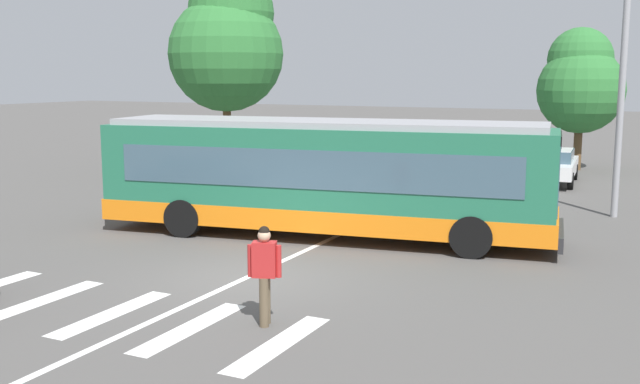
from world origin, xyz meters
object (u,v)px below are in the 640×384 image
object	(u,v)px
parked_car_silver	(418,157)
background_tree_right	(581,81)
parked_car_white	(551,164)
pedestrian_crossing_street	(265,270)
background_tree_left	(227,42)
parked_car_teal	(479,160)
city_transit_bus	(324,177)
twin_arm_street_lamp	(626,27)

from	to	relation	value
parked_car_silver	background_tree_right	xyz separation A→B (m)	(5.83, 4.81, 3.16)
parked_car_white	pedestrian_crossing_street	bearing A→B (deg)	-94.76
parked_car_silver	background_tree_right	world-z (taller)	background_tree_right
parked_car_white	background_tree_left	distance (m)	14.60
pedestrian_crossing_street	parked_car_teal	world-z (taller)	pedestrian_crossing_street
pedestrian_crossing_street	background_tree_left	size ratio (longest dim) A/B	0.20
city_transit_bus	parked_car_silver	xyz separation A→B (m)	(-1.73, 12.66, -0.82)
pedestrian_crossing_street	parked_car_white	size ratio (longest dim) A/B	0.37
twin_arm_street_lamp	parked_car_silver	bearing A→B (deg)	142.56
background_tree_left	twin_arm_street_lamp	bearing A→B (deg)	-14.74
background_tree_right	parked_car_teal	bearing A→B (deg)	-123.73
parked_car_silver	parked_car_white	distance (m)	5.49
parked_car_white	background_tree_left	world-z (taller)	background_tree_left
pedestrian_crossing_street	background_tree_right	size ratio (longest dim) A/B	0.27
parked_car_silver	background_tree_left	bearing A→B (deg)	-165.80
pedestrian_crossing_street	parked_car_silver	bearing A→B (deg)	101.30
parked_car_silver	background_tree_left	world-z (taller)	background_tree_left
city_transit_bus	parked_car_teal	distance (m)	12.72
pedestrian_crossing_street	twin_arm_street_lamp	size ratio (longest dim) A/B	0.19
parked_car_teal	background_tree_left	distance (m)	11.99
pedestrian_crossing_street	background_tree_left	xyz separation A→B (m)	(-12.01, 17.34, 4.66)
parked_car_white	background_tree_right	size ratio (longest dim) A/B	0.73
parked_car_white	twin_arm_street_lamp	size ratio (longest dim) A/B	0.50
twin_arm_street_lamp	parked_car_white	bearing A→B (deg)	114.35
background_tree_left	parked_car_silver	bearing A→B (deg)	14.20
city_transit_bus	pedestrian_crossing_street	bearing A→B (deg)	-72.31
parked_car_teal	city_transit_bus	bearing A→B (deg)	-94.05
parked_car_silver	parked_car_white	size ratio (longest dim) A/B	0.97
parked_car_white	background_tree_left	size ratio (longest dim) A/B	0.53
background_tree_left	parked_car_teal	bearing A→B (deg)	10.84
city_transit_bus	pedestrian_crossing_street	xyz separation A→B (m)	(2.15, -6.74, -0.62)
parked_car_teal	twin_arm_street_lamp	distance (m)	9.85
parked_car_silver	twin_arm_street_lamp	xyz separation A→B (m)	(8.36, -6.40, 4.82)
city_transit_bus	pedestrian_crossing_street	size ratio (longest dim) A/B	7.06
city_transit_bus	background_tree_right	size ratio (longest dim) A/B	1.93
parked_car_silver	background_tree_left	size ratio (longest dim) A/B	0.51
pedestrian_crossing_street	parked_car_silver	xyz separation A→B (m)	(-3.88, 19.40, -0.20)
background_tree_right	parked_car_white	bearing A→B (deg)	-94.02
city_transit_bus	pedestrian_crossing_street	world-z (taller)	city_transit_bus
twin_arm_street_lamp	background_tree_right	world-z (taller)	twin_arm_street_lamp
pedestrian_crossing_street	parked_car_white	xyz separation A→B (m)	(1.61, 19.34, -0.20)
background_tree_left	city_transit_bus	bearing A→B (deg)	-47.07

